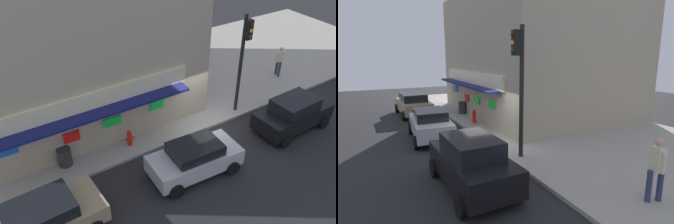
% 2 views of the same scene
% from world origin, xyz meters
% --- Properties ---
extents(ground_plane, '(52.55, 52.55, 0.00)m').
position_xyz_m(ground_plane, '(0.00, 0.00, 0.00)').
color(ground_plane, '#232326').
extents(sidewalk, '(35.03, 10.75, 0.14)m').
position_xyz_m(sidewalk, '(0.00, 5.38, 0.07)').
color(sidewalk, '#A39E93').
rests_on(sidewalk, ground_plane).
extents(corner_building, '(12.71, 10.51, 8.32)m').
position_xyz_m(corner_building, '(-5.31, 6.15, 4.30)').
color(corner_building, tan).
rests_on(corner_building, sidewalk).
extents(traffic_light, '(0.32, 0.58, 5.22)m').
position_xyz_m(traffic_light, '(2.42, 0.46, 3.49)').
color(traffic_light, black).
rests_on(traffic_light, sidewalk).
extents(fire_hydrant, '(0.48, 0.24, 0.82)m').
position_xyz_m(fire_hydrant, '(-3.75, 0.86, 0.54)').
color(fire_hydrant, red).
rests_on(fire_hydrant, sidewalk).
extents(trash_can, '(0.59, 0.59, 0.85)m').
position_xyz_m(trash_can, '(-6.75, 1.12, 0.57)').
color(trash_can, '#2D2D2D').
rests_on(trash_can, sidewalk).
extents(pedestrian, '(0.57, 0.53, 1.85)m').
position_xyz_m(pedestrian, '(7.19, 2.14, 1.17)').
color(pedestrian, navy).
rests_on(pedestrian, sidewalk).
extents(parked_car_tan, '(4.43, 2.25, 1.57)m').
position_xyz_m(parked_car_tan, '(-8.59, -1.97, 0.82)').
color(parked_car_tan, '#9E8966').
rests_on(parked_car_tan, ground_plane).
extents(parked_car_black, '(4.07, 2.06, 1.70)m').
position_xyz_m(parked_car_black, '(3.77, -2.06, 0.87)').
color(parked_car_black, black).
rests_on(parked_car_black, ground_plane).
extents(parked_car_silver, '(4.01, 2.16, 1.52)m').
position_xyz_m(parked_car_silver, '(-2.20, -2.11, 0.80)').
color(parked_car_silver, '#B7B7BC').
rests_on(parked_car_silver, ground_plane).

